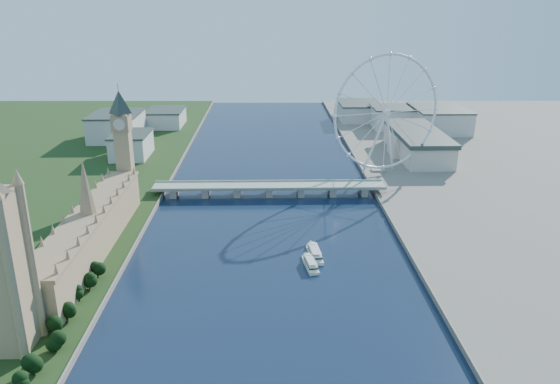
{
  "coord_description": "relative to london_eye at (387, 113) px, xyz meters",
  "views": [
    {
      "loc": [
        -0.85,
        -191.41,
        173.5
      ],
      "look_at": [
        8.29,
        210.0,
        33.88
      ],
      "focal_mm": 35.0,
      "sensor_mm": 36.0,
      "label": 1
    }
  ],
  "objects": [
    {
      "name": "london_eye",
      "position": [
        0.0,
        0.0,
        0.0
      ],
      "size": [
        113.6,
        39.12,
        124.3
      ],
      "color": "silver",
      "rests_on": "ground"
    },
    {
      "name": "big_ben",
      "position": [
        -247.98,
        -77.08,
        -0.95
      ],
      "size": [
        20.02,
        20.02,
        110.0
      ],
      "color": "tan",
      "rests_on": "ground"
    },
    {
      "name": "westminster_bridge",
      "position": [
        -119.98,
        -55.08,
        -60.89
      ],
      "size": [
        220.0,
        22.0,
        9.5
      ],
      "color": "gray",
      "rests_on": "ground"
    },
    {
      "name": "city_skyline",
      "position": [
        -80.75,
        205.0,
        -50.56
      ],
      "size": [
        505.0,
        280.0,
        32.0
      ],
      "color": "beige",
      "rests_on": "ground"
    },
    {
      "name": "parliament_range",
      "position": [
        -247.98,
        -185.08,
        -49.04
      ],
      "size": [
        24.0,
        200.0,
        70.0
      ],
      "color": "tan",
      "rests_on": "ground"
    },
    {
      "name": "tree_row",
      "position": [
        -232.98,
        -305.08,
        -58.8
      ],
      "size": [
        7.83,
        167.83,
        19.27
      ],
      "color": "black",
      "rests_on": "ground"
    },
    {
      "name": "tour_boat_near",
      "position": [
        -87.64,
        -190.78,
        -67.52
      ],
      "size": [
        11.26,
        32.86,
        7.14
      ],
      "primitive_type": null,
      "rotation": [
        0.0,
        0.0,
        0.09
      ],
      "color": "silver",
      "rests_on": "ground"
    },
    {
      "name": "tour_boat_far",
      "position": [
        -91.89,
        -206.61,
        -67.52
      ],
      "size": [
        11.57,
        29.5,
        6.34
      ],
      "primitive_type": null,
      "rotation": [
        0.0,
        0.0,
        0.15
      ],
      "color": "beige",
      "rests_on": "ground"
    },
    {
      "name": "county_hall",
      "position": [
        55.02,
        74.92,
        -67.52
      ],
      "size": [
        54.0,
        144.0,
        35.0
      ],
      "primitive_type": null,
      "color": "beige",
      "rests_on": "ground"
    }
  ]
}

